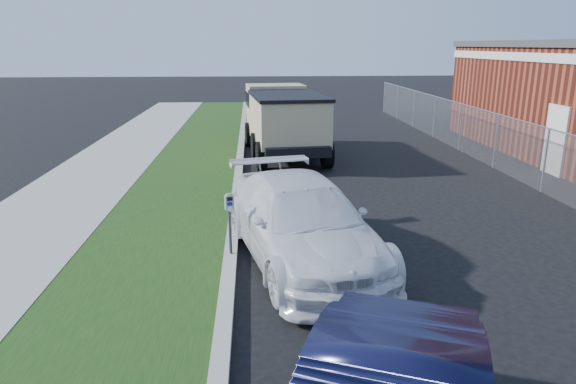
{
  "coord_description": "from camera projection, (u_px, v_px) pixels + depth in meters",
  "views": [
    {
      "loc": [
        -2.12,
        -9.45,
        4.01
      ],
      "look_at": [
        -1.4,
        1.0,
        1.0
      ],
      "focal_mm": 32.0,
      "sensor_mm": 36.0,
      "label": 1
    }
  ],
  "objects": [
    {
      "name": "dump_truck",
      "position": [
        283.0,
        118.0,
        19.22
      ],
      "size": [
        3.01,
        6.47,
        2.46
      ],
      "rotation": [
        0.0,
        0.0,
        0.09
      ],
      "color": "black",
      "rests_on": "ground"
    },
    {
      "name": "chainlink_fence",
      "position": [
        497.0,
        131.0,
        17.07
      ],
      "size": [
        0.06,
        30.06,
        30.0
      ],
      "color": "slate",
      "rests_on": "ground"
    },
    {
      "name": "white_wagon",
      "position": [
        303.0,
        221.0,
        9.81
      ],
      "size": [
        3.27,
        5.67,
        1.55
      ],
      "primitive_type": "imported",
      "rotation": [
        0.0,
        0.0,
        0.22
      ],
      "color": "white",
      "rests_on": "ground"
    },
    {
      "name": "streetside",
      "position": [
        105.0,
        222.0,
        11.84
      ],
      "size": [
        6.12,
        50.0,
        0.15
      ],
      "color": "gray",
      "rests_on": "ground"
    },
    {
      "name": "parking_meter",
      "position": [
        230.0,
        211.0,
        9.63
      ],
      "size": [
        0.19,
        0.15,
        1.24
      ],
      "rotation": [
        0.0,
        0.0,
        0.26
      ],
      "color": "#3F4247",
      "rests_on": "ground"
    },
    {
      "name": "ground",
      "position": [
        361.0,
        252.0,
        10.31
      ],
      "size": [
        120.0,
        120.0,
        0.0
      ],
      "primitive_type": "plane",
      "color": "black",
      "rests_on": "ground"
    }
  ]
}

